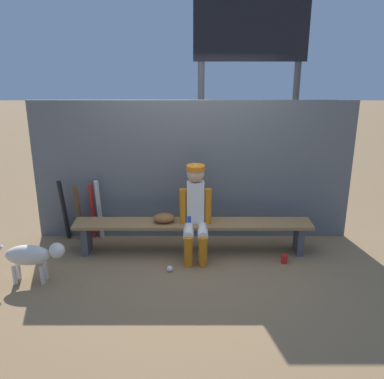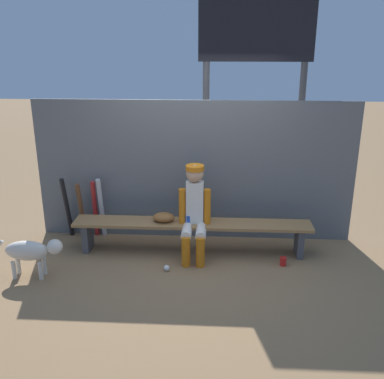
{
  "view_description": "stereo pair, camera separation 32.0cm",
  "coord_description": "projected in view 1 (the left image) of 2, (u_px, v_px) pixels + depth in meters",
  "views": [
    {
      "loc": [
        -0.01,
        -5.32,
        2.71
      ],
      "look_at": [
        0.0,
        0.0,
        0.88
      ],
      "focal_mm": 41.49,
      "sensor_mm": 36.0,
      "label": 1
    },
    {
      "loc": [
        0.31,
        -5.31,
        2.71
      ],
      "look_at": [
        0.0,
        0.0,
        0.88
      ],
      "focal_mm": 41.49,
      "sensor_mm": 36.0,
      "label": 2
    }
  ],
  "objects": [
    {
      "name": "dugout_bench",
      "position": [
        192.0,
        228.0,
        5.8
      ],
      "size": [
        3.1,
        0.36,
        0.43
      ],
      "color": "olive",
      "rests_on": "ground_plane"
    },
    {
      "name": "cup_on_ground",
      "position": [
        284.0,
        259.0,
        5.61
      ],
      "size": [
        0.08,
        0.08,
        0.11
      ],
      "primitive_type": "cylinder",
      "color": "red",
      "rests_on": "ground_plane"
    },
    {
      "name": "cup_on_bench",
      "position": [
        189.0,
        219.0,
        5.72
      ],
      "size": [
        0.08,
        0.08,
        0.11
      ],
      "primitive_type": "cylinder",
      "color": "#1E47AD",
      "rests_on": "dugout_bench"
    },
    {
      "name": "bat_aluminum_red",
      "position": [
        92.0,
        211.0,
        6.17
      ],
      "size": [
        0.09,
        0.19,
        0.84
      ],
      "primitive_type": "cylinder",
      "rotation": [
        0.14,
        0.0,
        0.17
      ],
      "color": "#B22323",
      "rests_on": "ground_plane"
    },
    {
      "name": "scoreboard",
      "position": [
        253.0,
        57.0,
        6.48
      ],
      "size": [
        1.94,
        0.27,
        3.54
      ],
      "color": "#3F3F42",
      "rests_on": "ground_plane"
    },
    {
      "name": "chainlink_fence",
      "position": [
        192.0,
        171.0,
        6.08
      ],
      "size": [
        4.36,
        0.03,
        1.94
      ],
      "primitive_type": "cube",
      "color": "#595E63",
      "rests_on": "ground_plane"
    },
    {
      "name": "bat_wood_dark",
      "position": [
        78.0,
        213.0,
        6.11
      ],
      "size": [
        0.07,
        0.23,
        0.84
      ],
      "primitive_type": "cylinder",
      "rotation": [
        0.2,
        0.0,
        -0.04
      ],
      "color": "brown",
      "rests_on": "ground_plane"
    },
    {
      "name": "baseball_glove",
      "position": [
        163.0,
        218.0,
        5.75
      ],
      "size": [
        0.28,
        0.2,
        0.12
      ],
      "primitive_type": "ellipsoid",
      "color": "brown",
      "rests_on": "dugout_bench"
    },
    {
      "name": "baseball",
      "position": [
        169.0,
        269.0,
        5.41
      ],
      "size": [
        0.07,
        0.07,
        0.07
      ],
      "primitive_type": "sphere",
      "color": "white",
      "rests_on": "ground_plane"
    },
    {
      "name": "ground_plane",
      "position": [
        192.0,
        252.0,
        5.91
      ],
      "size": [
        30.0,
        30.0,
        0.0
      ],
      "primitive_type": "plane",
      "color": "olive"
    },
    {
      "name": "player_seated",
      "position": [
        195.0,
        210.0,
        5.61
      ],
      "size": [
        0.41,
        0.55,
        1.2
      ],
      "color": "silver",
      "rests_on": "ground_plane"
    },
    {
      "name": "bat_aluminum_silver",
      "position": [
        99.0,
        210.0,
        6.13
      ],
      "size": [
        0.07,
        0.21,
        0.9
      ],
      "primitive_type": "cylinder",
      "rotation": [
        0.16,
        0.0,
        -0.01
      ],
      "color": "#B7B7BC",
      "rests_on": "ground_plane"
    },
    {
      "name": "bat_aluminum_black",
      "position": [
        63.0,
        211.0,
        6.09
      ],
      "size": [
        0.08,
        0.26,
        0.91
      ],
      "primitive_type": "cylinder",
      "rotation": [
        0.22,
        0.0,
        -0.05
      ],
      "color": "black",
      "rests_on": "ground_plane"
    },
    {
      "name": "dog",
      "position": [
        32.0,
        256.0,
        5.09
      ],
      "size": [
        0.84,
        0.2,
        0.49
      ],
      "color": "beige",
      "rests_on": "ground_plane"
    }
  ]
}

